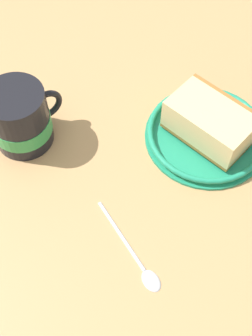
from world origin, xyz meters
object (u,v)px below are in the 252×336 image
object	(u,v)px
cake_slice	(210,122)
teaspoon	(140,263)
small_plate	(206,134)
tea_mug	(20,118)

from	to	relation	value
cake_slice	teaspoon	distance (cm)	21.91
small_plate	cake_slice	distance (cm)	2.68
small_plate	cake_slice	xyz separation A→B (cm)	(-0.17, -0.21, 2.67)
small_plate	tea_mug	world-z (taller)	tea_mug
tea_mug	small_plate	bearing A→B (deg)	-176.65
cake_slice	tea_mug	xyz separation A→B (cm)	(26.08, 1.73, 0.89)
small_plate	cake_slice	bearing A→B (deg)	-129.03
small_plate	teaspoon	distance (cm)	21.43
cake_slice	teaspoon	bearing A→B (deg)	66.18
small_plate	cake_slice	world-z (taller)	cake_slice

